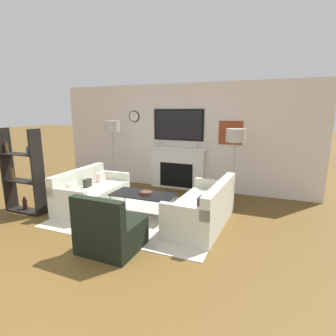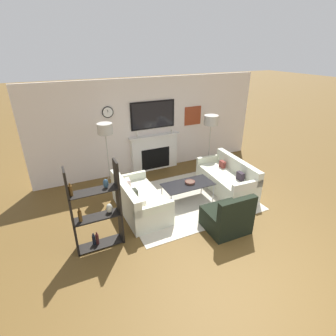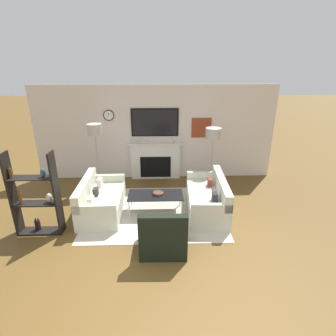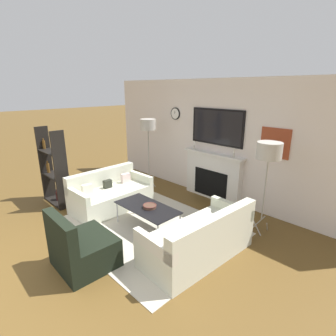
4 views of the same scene
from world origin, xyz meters
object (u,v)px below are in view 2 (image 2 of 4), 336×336
couch_left (139,201)px  floor_lamp_left (105,130)px  floor_lamp_right (211,121)px  couch_right (227,179)px  armchair (227,218)px  shelf_unit (97,210)px  decorative_bowl (190,182)px  coffee_table (188,185)px

couch_left → floor_lamp_left: floor_lamp_left is taller
floor_lamp_right → couch_right: bearing=-103.0°
floor_lamp_right → armchair: bearing=-116.4°
shelf_unit → couch_left: bearing=35.3°
couch_right → decorative_bowl: size_ratio=7.44×
decorative_bowl → floor_lamp_right: (1.45, 1.38, 1.02)m
couch_right → shelf_unit: size_ratio=1.08×
couch_right → shelf_unit: 3.61m
armchair → couch_right: bearing=52.8°
couch_left → armchair: size_ratio=1.90×
couch_right → floor_lamp_right: 1.84m
armchair → floor_lamp_right: bearing=63.6°
shelf_unit → couch_right: bearing=11.9°
couch_left → armchair: bearing=-44.5°
couch_left → floor_lamp_right: bearing=26.3°
floor_lamp_left → floor_lamp_right: bearing=0.0°
floor_lamp_left → floor_lamp_right: 3.08m
couch_right → decorative_bowl: 1.15m
decorative_bowl → floor_lamp_left: (-1.63, 1.38, 1.14)m
decorative_bowl → shelf_unit: size_ratio=0.15×
coffee_table → decorative_bowl: bearing=10.9°
coffee_table → floor_lamp_right: bearing=42.5°
armchair → shelf_unit: shelf_unit is taller
floor_lamp_right → shelf_unit: (-3.81, -2.10, -0.70)m
couch_right → floor_lamp_left: (-2.77, 1.37, 1.32)m
coffee_table → floor_lamp_left: bearing=138.4°
decorative_bowl → floor_lamp_right: bearing=43.5°
decorative_bowl → floor_lamp_right: floor_lamp_right is taller
armchair → decorative_bowl: bearing=93.8°
couch_right → floor_lamp_right: size_ratio=1.10×
couch_right → decorative_bowl: couch_right is taller
decorative_bowl → shelf_unit: (-2.36, -0.73, 0.32)m
couch_right → coffee_table: size_ratio=1.48×
coffee_table → floor_lamp_right: 2.32m
armchair → floor_lamp_right: size_ratio=0.53×
armchair → floor_lamp_left: bearing=122.0°
decorative_bowl → floor_lamp_right: 2.25m
floor_lamp_left → coffee_table: bearing=-41.6°
armchair → floor_lamp_left: floor_lamp_left is taller
coffee_table → shelf_unit: size_ratio=0.73×
armchair → floor_lamp_right: 3.30m
couch_left → armchair: 1.97m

